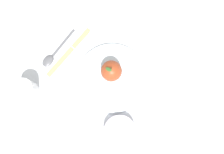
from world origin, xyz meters
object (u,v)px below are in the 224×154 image
dinner_plate (112,78)px  apple (111,71)px  knife (72,48)px  spoon (52,57)px  cup (26,89)px  side_bowl (120,131)px

dinner_plate → apple: apple is taller
knife → spoon: (0.08, -0.01, 0.00)m
cup → spoon: cup is taller
dinner_plate → side_bowl: side_bowl is taller
side_bowl → cup: 0.35m
dinner_plate → cup: (0.28, -0.10, 0.03)m
dinner_plate → side_bowl: 0.19m
spoon → side_bowl: bearing=104.0°
apple → spoon: size_ratio=0.51×
apple → spoon: 0.23m
knife → dinner_plate: bearing=114.0°
apple → side_bowl: apple is taller
dinner_plate → spoon: bearing=-48.7°
side_bowl → knife: 0.35m
side_bowl → cup: bearing=-52.8°
dinner_plate → cup: 0.30m
dinner_plate → side_bowl: (0.07, 0.18, 0.01)m
dinner_plate → apple: 0.05m
cup → apple: bearing=162.9°
side_bowl → knife: bearing=-88.7°
apple → cup: bearing=-17.1°
apple → side_bowl: (0.07, 0.19, -0.03)m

